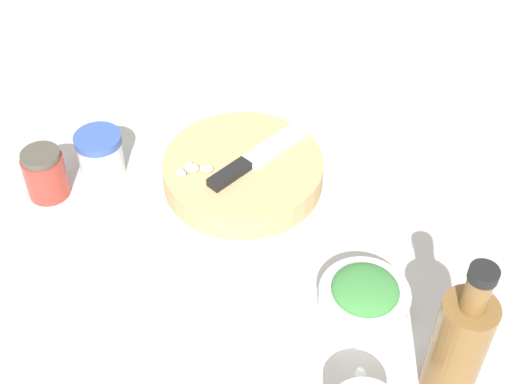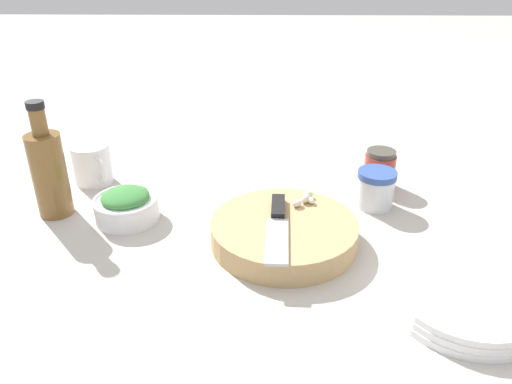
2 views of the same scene
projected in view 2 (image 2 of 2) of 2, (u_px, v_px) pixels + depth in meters
The scene contains 10 objects.
ground_plane at pixel (226, 226), 0.86m from camera, with size 5.00×5.00×0.00m, color #B2ADA3.
cutting_board at pixel (284, 233), 0.81m from camera, with size 0.24×0.24×0.04m.
chef_knife at pixel (278, 224), 0.79m from camera, with size 0.04×0.19×0.01m.
garlic_cloves at pixel (305, 200), 0.85m from camera, with size 0.04×0.05×0.01m.
herb_bowl at pixel (126, 205), 0.87m from camera, with size 0.11×0.11×0.06m.
spice_jar at pixel (376, 189), 0.91m from camera, with size 0.07×0.07×0.07m.
coffee_mug at pixel (92, 164), 1.00m from camera, with size 0.09×0.09×0.08m.
plate_stack at pixel (464, 298), 0.67m from camera, with size 0.20×0.20×0.03m.
honey_jar at pixel (379, 169), 0.98m from camera, with size 0.06×0.06×0.08m.
oil_bottle at pixel (49, 171), 0.87m from camera, with size 0.06×0.06×0.21m.
Camera 2 is at (0.06, -0.74, 0.45)m, focal length 35.00 mm.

